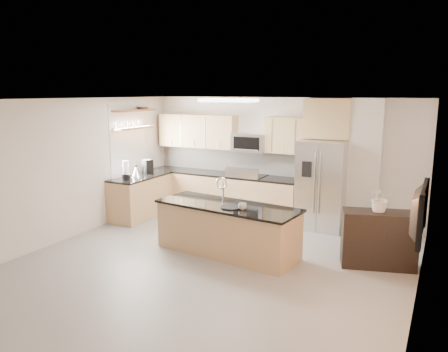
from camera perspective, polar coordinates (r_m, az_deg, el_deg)
The scene contains 27 objects.
floor at distance 6.98m, azimuth -2.50°, elevation -11.94°, with size 6.50×6.50×0.00m, color gray.
ceiling at distance 6.43m, azimuth -2.69°, elevation 9.93°, with size 6.00×6.50×0.02m, color silver.
wall_back at distance 9.49m, azimuth 7.21°, elevation 2.29°, with size 6.00×0.02×2.60m, color silver.
wall_front at distance 4.20m, azimuth -25.53°, elevation -9.79°, with size 6.00×0.02×2.60m, color silver.
wall_left at distance 8.46m, azimuth -20.52°, elevation 0.63°, with size 0.02×6.50×2.60m, color silver.
wall_right at distance 5.75m, azimuth 24.39°, elevation -4.26°, with size 0.02×6.50×2.60m, color silver.
back_counter at distance 9.85m, azimuth -0.26°, elevation -2.21°, with size 3.55×0.66×1.44m.
left_counter at distance 9.73m, azimuth -10.84°, elevation -2.64°, with size 0.66×1.50×0.92m.
range at distance 9.57m, azimuth 3.03°, elevation -2.61°, with size 0.76×0.64×1.14m.
upper_cabinets at distance 9.80m, azimuth -0.26°, elevation 5.74°, with size 3.50×0.33×0.75m.
microwave at distance 9.48m, azimuth 3.41°, elevation 4.36°, with size 0.76×0.40×0.40m.
refrigerator at distance 8.91m, azimuth 12.72°, elevation -1.14°, with size 0.92×0.78×1.78m.
partition_column at distance 8.90m, azimuth 17.94°, elevation 1.27°, with size 0.60×0.30×2.60m, color beige.
window at distance 9.72m, azimuth -12.50°, elevation 4.40°, with size 0.04×1.15×1.65m.
shelf_lower at distance 9.69m, azimuth -11.61°, elevation 6.20°, with size 0.30×1.20×0.04m, color #94613B.
shelf_upper at distance 9.67m, azimuth -11.70°, elevation 8.39°, with size 0.30×1.20×0.04m, color #94613B.
ceiling_fixture at distance 8.03m, azimuth 0.57°, elevation 9.85°, with size 1.00×0.50×0.06m, color white.
island at distance 7.45m, azimuth 0.45°, elevation -6.90°, with size 2.55×1.16×1.28m.
credenza at distance 7.31m, azimuth 19.53°, elevation -7.79°, with size 1.11×0.47×0.89m, color black.
cup at distance 7.01m, azimuth 2.43°, elevation -3.98°, with size 0.14×0.14×0.11m, color silver.
platter at distance 7.13m, azimuth 0.92°, elevation -4.08°, with size 0.35×0.35×0.02m, color black.
blender at distance 9.26m, azimuth -12.70°, elevation 0.60°, with size 0.17×0.17×0.40m.
kettle at distance 9.44m, azimuth -11.42°, elevation 0.54°, with size 0.22×0.22×0.28m.
coffee_maker at distance 9.86m, azimuth -9.97°, elevation 1.18°, with size 0.21×0.24×0.31m.
bowl at distance 9.90m, azimuth -10.61°, elevation 8.82°, with size 0.33×0.33×0.08m, color silver.
flower_vase at distance 7.12m, azimuth 19.84°, elevation -1.89°, with size 0.58×0.50×0.64m, color silver.
television at distance 5.55m, azimuth 23.39°, elevation -4.17°, with size 1.08×0.14×0.62m, color black.
Camera 1 is at (3.20, -5.58, 2.71)m, focal length 35.00 mm.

